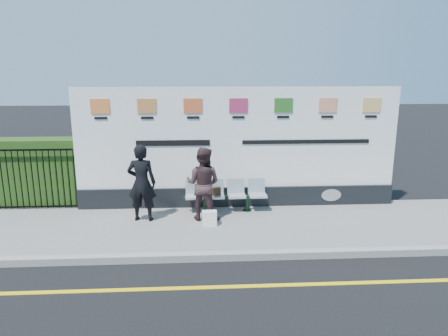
# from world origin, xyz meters

# --- Properties ---
(ground) EXTENTS (80.00, 80.00, 0.00)m
(ground) POSITION_xyz_m (0.00, 0.00, 0.00)
(ground) COLOR black
(pavement) EXTENTS (14.00, 3.00, 0.12)m
(pavement) POSITION_xyz_m (0.00, 2.50, 0.06)
(pavement) COLOR slate
(pavement) RESTS_ON ground
(kerb) EXTENTS (14.00, 0.18, 0.14)m
(kerb) POSITION_xyz_m (0.00, 1.00, 0.07)
(kerb) COLOR gray
(kerb) RESTS_ON ground
(yellow_line) EXTENTS (14.00, 0.10, 0.01)m
(yellow_line) POSITION_xyz_m (0.00, 0.00, 0.00)
(yellow_line) COLOR yellow
(yellow_line) RESTS_ON ground
(billboard) EXTENTS (8.00, 0.30, 3.00)m
(billboard) POSITION_xyz_m (0.50, 3.85, 1.42)
(billboard) COLOR black
(billboard) RESTS_ON pavement
(hedge) EXTENTS (2.35, 0.70, 1.70)m
(hedge) POSITION_xyz_m (-4.58, 4.30, 0.97)
(hedge) COLOR #274A16
(hedge) RESTS_ON pavement
(railing) EXTENTS (2.05, 0.06, 1.54)m
(railing) POSITION_xyz_m (-4.58, 3.85, 0.89)
(railing) COLOR black
(railing) RESTS_ON pavement
(bench) EXTENTS (1.98, 0.54, 0.42)m
(bench) POSITION_xyz_m (0.18, 3.38, 0.33)
(bench) COLOR silver
(bench) RESTS_ON pavement
(woman_left) EXTENTS (0.69, 0.49, 1.78)m
(woman_left) POSITION_xyz_m (-1.77, 2.90, 1.01)
(woman_left) COLOR black
(woman_left) RESTS_ON pavement
(woman_right) EXTENTS (0.99, 0.88, 1.70)m
(woman_right) POSITION_xyz_m (-0.38, 2.89, 0.97)
(woman_right) COLOR #3B2629
(woman_right) RESTS_ON pavement
(handbag_brown) EXTENTS (0.26, 0.16, 0.19)m
(handbag_brown) POSITION_xyz_m (-0.08, 3.38, 0.64)
(handbag_brown) COLOR black
(handbag_brown) RESTS_ON bench
(carrier_bag_white) EXTENTS (0.33, 0.20, 0.33)m
(carrier_bag_white) POSITION_xyz_m (-0.25, 2.48, 0.28)
(carrier_bag_white) COLOR white
(carrier_bag_white) RESTS_ON pavement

